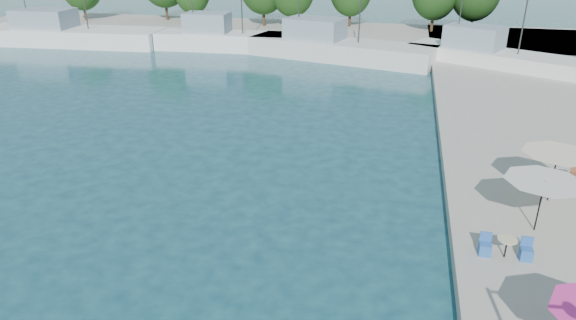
% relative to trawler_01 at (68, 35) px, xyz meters
% --- Properties ---
extents(quay_far, '(90.00, 16.00, 0.60)m').
position_rel_trawler_01_xyz_m(quay_far, '(25.39, 11.32, -0.77)').
color(quay_far, '#B0AD9F').
rests_on(quay_far, ground).
extents(trawler_01, '(20.68, 6.62, 10.20)m').
position_rel_trawler_01_xyz_m(trawler_01, '(0.00, 0.00, 0.00)').
color(trawler_01, white).
rests_on(trawler_01, ground).
extents(trawler_02, '(15.55, 4.77, 10.20)m').
position_rel_trawler_01_xyz_m(trawler_02, '(18.08, 1.26, 0.00)').
color(trawler_02, white).
rests_on(trawler_02, ground).
extents(trawler_03, '(18.97, 9.16, 10.20)m').
position_rel_trawler_01_xyz_m(trawler_03, '(30.20, -0.54, 0.00)').
color(trawler_03, silver).
rests_on(trawler_03, ground).
extents(trawler_04, '(16.18, 11.18, 10.20)m').
position_rel_trawler_01_xyz_m(trawler_04, '(44.70, -2.21, 0.00)').
color(trawler_04, silver).
rests_on(trawler_04, ground).
extents(umbrella_white, '(3.03, 3.03, 2.15)m').
position_rel_trawler_01_xyz_m(umbrella_white, '(42.59, -31.81, 1.43)').
color(umbrella_white, black).
rests_on(umbrella_white, quay_right).
extents(umbrella_cream, '(2.98, 2.98, 2.25)m').
position_rel_trawler_01_xyz_m(umbrella_cream, '(43.67, -29.02, 1.53)').
color(umbrella_cream, black).
rests_on(umbrella_cream, quay_right).
extents(cafe_table_02, '(1.82, 0.70, 0.76)m').
position_rel_trawler_01_xyz_m(cafe_table_02, '(41.15, -34.06, -0.18)').
color(cafe_table_02, black).
rests_on(cafe_table_02, quay_right).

